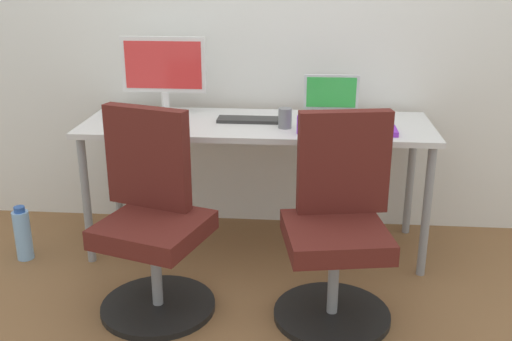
% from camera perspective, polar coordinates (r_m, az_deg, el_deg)
% --- Properties ---
extents(ground_plane, '(5.28, 5.28, 0.00)m').
position_cam_1_polar(ground_plane, '(3.51, 0.07, -7.16)').
color(ground_plane, brown).
extents(back_wall, '(4.40, 0.04, 2.60)m').
position_cam_1_polar(back_wall, '(3.54, 0.63, 15.06)').
color(back_wall, white).
rests_on(back_wall, ground).
extents(desk, '(1.88, 0.62, 0.74)m').
position_cam_1_polar(desk, '(3.26, 0.08, 3.51)').
color(desk, silver).
rests_on(desk, ground).
extents(office_chair_left, '(0.55, 0.55, 0.94)m').
position_cam_1_polar(office_chair_left, '(2.82, -9.83, -4.88)').
color(office_chair_left, black).
rests_on(office_chair_left, ground).
extents(office_chair_right, '(0.54, 0.54, 0.94)m').
position_cam_1_polar(office_chair_right, '(2.73, 7.77, -5.52)').
color(office_chair_right, black).
rests_on(office_chair_right, ground).
extents(water_bottle_on_floor, '(0.09, 0.09, 0.31)m').
position_cam_1_polar(water_bottle_on_floor, '(3.54, -21.35, -5.68)').
color(water_bottle_on_floor, '#8CBFF2').
rests_on(water_bottle_on_floor, ground).
extents(desktop_monitor, '(0.48, 0.18, 0.43)m').
position_cam_1_polar(desktop_monitor, '(3.44, -8.78, 9.50)').
color(desktop_monitor, silver).
rests_on(desktop_monitor, desk).
extents(open_laptop, '(0.31, 0.26, 0.23)m').
position_cam_1_polar(open_laptop, '(3.38, 7.18, 6.03)').
color(open_laptop, silver).
rests_on(open_laptop, desk).
extents(keyboard_by_monitor, '(0.34, 0.12, 0.02)m').
position_cam_1_polar(keyboard_by_monitor, '(3.28, -10.23, 4.62)').
color(keyboard_by_monitor, silver).
rests_on(keyboard_by_monitor, desk).
extents(keyboard_by_laptop, '(0.34, 0.12, 0.02)m').
position_cam_1_polar(keyboard_by_laptop, '(3.26, -0.69, 4.86)').
color(keyboard_by_laptop, '#2D2D2D').
rests_on(keyboard_by_laptop, desk).
extents(mouse_by_monitor, '(0.06, 0.10, 0.03)m').
position_cam_1_polar(mouse_by_monitor, '(3.27, 10.93, 4.67)').
color(mouse_by_monitor, silver).
rests_on(mouse_by_monitor, desk).
extents(mouse_by_laptop, '(0.06, 0.10, 0.03)m').
position_cam_1_polar(mouse_by_laptop, '(3.15, 5.92, 4.34)').
color(mouse_by_laptop, '#2D2D2D').
rests_on(mouse_by_laptop, desk).
extents(coffee_mug, '(0.08, 0.08, 0.09)m').
position_cam_1_polar(coffee_mug, '(3.03, 4.66, 4.38)').
color(coffee_mug, purple).
rests_on(coffee_mug, desk).
extents(pen_cup, '(0.07, 0.07, 0.10)m').
position_cam_1_polar(pen_cup, '(3.13, 2.79, 5.01)').
color(pen_cup, slate).
rests_on(pen_cup, desk).
extents(notebook, '(0.21, 0.15, 0.03)m').
position_cam_1_polar(notebook, '(3.10, 11.36, 3.75)').
color(notebook, purple).
rests_on(notebook, desk).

